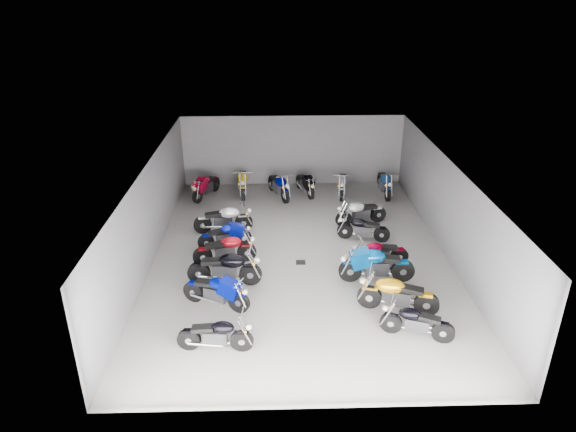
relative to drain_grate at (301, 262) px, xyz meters
name	(u,v)px	position (x,y,z in m)	size (l,w,h in m)	color
ground	(300,255)	(0.00, 0.50, -0.01)	(14.00, 14.00, 0.00)	#9B9993
wall_back	(293,151)	(0.00, 7.50, 1.59)	(10.00, 0.10, 3.20)	slate
wall_left	(149,215)	(-5.00, 0.50, 1.59)	(0.10, 14.00, 3.20)	slate
wall_right	(449,211)	(5.00, 0.50, 1.59)	(0.10, 14.00, 3.20)	slate
ceiling	(301,167)	(0.00, 0.50, 3.21)	(10.00, 14.00, 0.04)	black
drain_grate	(301,262)	(0.00, 0.00, 0.00)	(0.32, 0.32, 0.01)	black
motorcycle_left_a	(216,335)	(-2.37, -4.43, 0.46)	(1.96, 0.42, 0.86)	black
motorcycle_left_b	(217,291)	(-2.54, -2.50, 0.50)	(2.00, 0.99, 0.94)	black
motorcycle_left_c	(225,268)	(-2.40, -1.25, 0.55)	(2.32, 0.50, 1.02)	black
motorcycle_left_d	(226,249)	(-2.50, 0.05, 0.50)	(2.11, 0.57, 0.93)	black
motorcycle_left_e	(226,236)	(-2.59, 1.16, 0.46)	(1.90, 0.59, 0.85)	black
motorcycle_left_f	(224,219)	(-2.75, 2.43, 0.53)	(2.21, 0.49, 0.97)	black
motorcycle_right_a	(416,322)	(2.82, -4.05, 0.46)	(1.88, 0.77, 0.86)	black
motorcycle_right_b	(397,294)	(2.57, -2.87, 0.55)	(2.26, 0.76, 1.01)	black
motorcycle_right_c	(376,265)	(2.27, -1.23, 0.56)	(2.38, 0.47, 1.05)	black
motorcycle_right_d	(379,253)	(2.56, -0.28, 0.47)	(1.97, 0.45, 0.86)	black
motorcycle_right_e	(363,228)	(2.33, 1.61, 0.45)	(1.89, 0.61, 0.84)	black
motorcycle_right_f	(361,212)	(2.46, 2.94, 0.50)	(2.05, 0.73, 0.92)	black
motorcycle_back_a	(206,186)	(-3.84, 5.92, 0.51)	(0.98, 2.02, 0.94)	black
motorcycle_back_b	(243,182)	(-2.24, 6.27, 0.56)	(0.48, 2.34, 1.03)	black
motorcycle_back_c	(279,185)	(-0.66, 5.84, 0.53)	(0.93, 2.16, 0.99)	black
motorcycle_back_d	(305,184)	(0.52, 6.17, 0.48)	(0.73, 1.95, 0.88)	black
motorcycle_back_e	(342,184)	(2.14, 6.00, 0.51)	(0.54, 2.15, 0.95)	black
motorcycle_back_f	(385,183)	(4.00, 5.98, 0.54)	(0.44, 2.26, 0.99)	black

